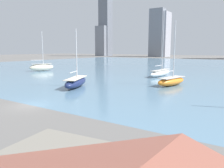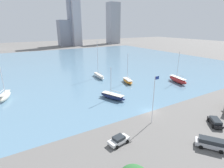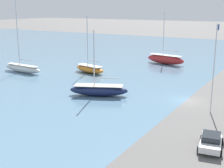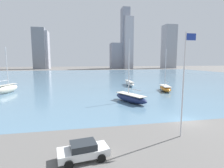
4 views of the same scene
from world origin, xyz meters
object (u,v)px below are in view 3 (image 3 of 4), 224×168
object	(u,v)px
sailboat_navy	(99,90)
sailboat_white	(22,68)
sailboat_red	(165,59)
flag_pole	(214,66)
sailboat_orange	(90,69)
parked_sedan_white	(211,141)

from	to	relation	value
sailboat_navy	sailboat_white	size ratio (longest dim) A/B	0.64
sailboat_red	flag_pole	bearing A→B (deg)	-138.36
sailboat_red	sailboat_orange	distance (m)	19.82
sailboat_white	parked_sedan_white	size ratio (longest dim) A/B	3.49
sailboat_orange	parked_sedan_white	distance (m)	37.81
sailboat_red	sailboat_orange	world-z (taller)	sailboat_red
flag_pole	parked_sedan_white	world-z (taller)	flag_pole
sailboat_orange	sailboat_white	size ratio (longest dim) A/B	0.74
sailboat_navy	sailboat_white	xyz separation A→B (m)	(6.62, 22.91, 0.05)
flag_pole	sailboat_white	size ratio (longest dim) A/B	0.72
sailboat_navy	sailboat_white	world-z (taller)	sailboat_white
flag_pole	sailboat_red	xyz separation A→B (m)	(29.83, 17.56, -4.95)
sailboat_navy	parked_sedan_white	bearing A→B (deg)	-141.74
sailboat_white	parked_sedan_white	world-z (taller)	sailboat_white
flag_pole	sailboat_red	bearing A→B (deg)	30.49
flag_pole	sailboat_orange	distance (m)	30.47
sailboat_red	sailboat_white	world-z (taller)	sailboat_white
sailboat_navy	flag_pole	bearing A→B (deg)	-111.58
sailboat_orange	sailboat_white	world-z (taller)	sailboat_white
sailboat_white	sailboat_orange	bearing A→B (deg)	-57.74
sailboat_red	sailboat_navy	bearing A→B (deg)	-166.96
sailboat_red	sailboat_white	xyz separation A→B (m)	(-23.92, 21.90, -0.21)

